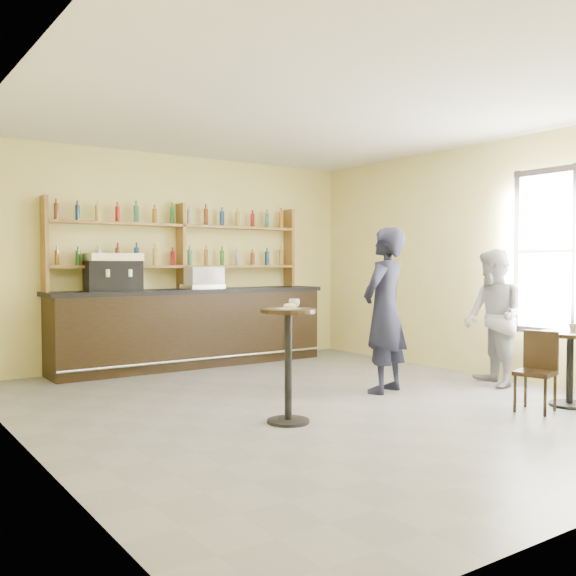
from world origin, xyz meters
TOP-DOWN VIEW (x-y plane):
  - floor at (0.00, 0.00)m, footprint 7.00×7.00m
  - ceiling at (0.00, 0.00)m, footprint 7.00×7.00m
  - wall_back at (0.00, 3.50)m, footprint 7.00×0.00m
  - wall_left at (-3.00, 0.00)m, footprint 0.00×7.00m
  - wall_right at (3.00, 0.00)m, footprint 0.00×7.00m
  - window_pane at (2.99, -1.20)m, footprint 0.00×2.00m
  - window_frame at (2.99, -1.20)m, footprint 0.04×1.70m
  - shelf_unit at (0.00, 3.37)m, footprint 4.00×0.26m
  - liquor_bottles at (0.00, 3.37)m, footprint 3.68×0.10m
  - bar_counter at (0.07, 3.15)m, footprint 4.30×0.84m
  - espresso_machine at (-1.14, 3.15)m, footprint 0.78×0.55m
  - pastry_case at (0.25, 3.15)m, footprint 0.62×0.53m
  - pedestal_table at (-0.70, -0.51)m, footprint 0.55×0.55m
  - napkin at (-0.70, -0.51)m, footprint 0.17×0.17m
  - donut at (-0.69, -0.52)m, footprint 0.15×0.15m
  - cup_pedestal at (-0.56, -0.41)m, footprint 0.14×0.14m
  - man_main at (1.10, 0.06)m, footprint 0.84×0.68m
  - cafe_table at (2.23, -1.64)m, footprint 0.78×0.78m
  - cup_cafe at (2.28, -1.64)m, footprint 0.12×0.12m
  - chair_west at (1.68, -1.59)m, footprint 0.44×0.44m
  - patron_second at (2.49, -0.44)m, footprint 0.96×1.05m

SIDE VIEW (x-z plane):
  - floor at x=0.00m, z-range 0.00..0.00m
  - cafe_table at x=2.23m, z-range 0.00..0.80m
  - chair_west at x=1.68m, z-range 0.00..0.84m
  - pedestal_table at x=-0.70m, z-range 0.00..1.11m
  - bar_counter at x=0.07m, z-range 0.00..1.16m
  - cup_cafe at x=2.28m, z-range 0.80..0.89m
  - patron_second at x=2.49m, z-range 0.00..1.73m
  - man_main at x=1.10m, z-range 0.00..1.98m
  - napkin at x=-0.70m, z-range 1.11..1.12m
  - donut at x=-0.69m, z-range 1.12..1.16m
  - cup_pedestal at x=-0.56m, z-range 1.11..1.20m
  - pastry_case at x=0.25m, z-range 1.16..1.50m
  - espresso_machine at x=-1.14m, z-range 1.16..1.69m
  - wall_back at x=0.00m, z-range -1.90..5.10m
  - wall_left at x=-3.00m, z-range -1.90..5.10m
  - wall_right at x=3.00m, z-range -1.90..5.10m
  - window_frame at x=2.99m, z-range 0.65..2.75m
  - window_pane at x=2.99m, z-range 0.70..2.70m
  - shelf_unit at x=0.00m, z-range 1.11..2.51m
  - liquor_bottles at x=0.00m, z-range 1.48..2.48m
  - ceiling at x=0.00m, z-range 3.20..3.20m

